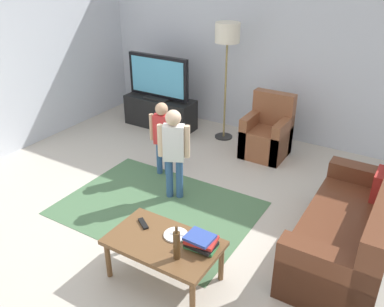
% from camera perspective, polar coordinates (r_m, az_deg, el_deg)
% --- Properties ---
extents(ground, '(7.80, 7.80, 0.00)m').
position_cam_1_polar(ground, '(4.54, -4.01, -10.30)').
color(ground, beige).
extents(wall_back, '(6.00, 0.12, 2.70)m').
position_cam_1_polar(wall_back, '(6.44, 11.53, 13.95)').
color(wall_back, silver).
rests_on(wall_back, ground).
extents(area_rug, '(2.20, 1.60, 0.01)m').
position_cam_1_polar(area_rug, '(4.85, -4.82, -7.56)').
color(area_rug, '#4C724C').
rests_on(area_rug, ground).
extents(tv_stand, '(1.20, 0.44, 0.50)m').
position_cam_1_polar(tv_stand, '(6.92, -4.42, 5.70)').
color(tv_stand, black).
rests_on(tv_stand, ground).
extents(tv, '(1.10, 0.28, 0.71)m').
position_cam_1_polar(tv, '(6.71, -4.71, 10.46)').
color(tv, black).
rests_on(tv, tv_stand).
extents(couch, '(0.80, 1.80, 0.86)m').
position_cam_1_polar(couch, '(4.29, 21.83, -10.22)').
color(couch, brown).
rests_on(couch, ground).
extents(armchair, '(0.60, 0.60, 0.90)m').
position_cam_1_polar(armchair, '(6.02, 10.46, 2.52)').
color(armchair, brown).
rests_on(armchair, ground).
extents(floor_lamp, '(0.36, 0.36, 1.78)m').
position_cam_1_polar(floor_lamp, '(6.11, 4.93, 15.55)').
color(floor_lamp, '#262626').
rests_on(floor_lamp, ground).
extents(child_near_tv, '(0.32, 0.18, 1.01)m').
position_cam_1_polar(child_near_tv, '(5.27, -4.14, 2.95)').
color(child_near_tv, '#33598C').
rests_on(child_near_tv, ground).
extents(child_center, '(0.35, 0.22, 1.13)m').
position_cam_1_polar(child_center, '(4.72, -2.55, 0.96)').
color(child_center, '#33598C').
rests_on(child_center, ground).
extents(coffee_table, '(1.00, 0.60, 0.42)m').
position_cam_1_polar(coffee_table, '(3.73, -3.95, -12.64)').
color(coffee_table, brown).
rests_on(coffee_table, ground).
extents(book_stack, '(0.29, 0.23, 0.11)m').
position_cam_1_polar(book_stack, '(3.59, 1.26, -12.18)').
color(book_stack, '#388C4C').
rests_on(book_stack, coffee_table).
extents(bottle, '(0.06, 0.06, 0.32)m').
position_cam_1_polar(bottle, '(3.44, -2.14, -12.59)').
color(bottle, '#4C3319').
rests_on(bottle, coffee_table).
extents(tv_remote, '(0.17, 0.13, 0.02)m').
position_cam_1_polar(tv_remote, '(3.90, -6.79, -9.65)').
color(tv_remote, black).
rests_on(tv_remote, coffee_table).
extents(plate, '(0.22, 0.22, 0.02)m').
position_cam_1_polar(plate, '(3.75, -2.26, -11.24)').
color(plate, white).
rests_on(plate, coffee_table).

